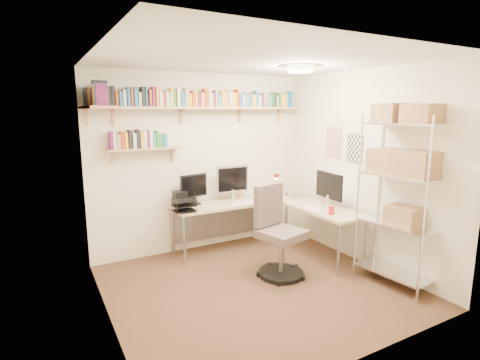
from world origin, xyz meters
name	(u,v)px	position (x,y,z in m)	size (l,w,h in m)	color
ground	(256,286)	(0.00, 0.00, 0.00)	(3.20, 3.20, 0.00)	#472A1E
room_shell	(258,152)	(0.00, 0.00, 1.55)	(3.24, 3.04, 2.52)	beige
wall_shelves	(177,108)	(-0.44, 1.30, 2.02)	(3.12, 1.09, 0.80)	tan
corner_desk	(249,205)	(0.48, 0.98, 0.68)	(2.12, 1.80, 1.20)	#D0BF87
office_chair	(278,238)	(0.39, 0.15, 0.46)	(0.60, 0.60, 1.10)	black
wire_rack	(404,164)	(1.42, -0.74, 1.42)	(0.48, 0.88, 2.07)	silver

